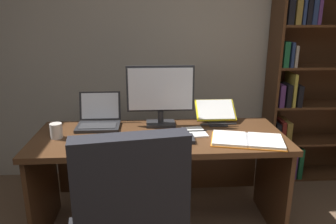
# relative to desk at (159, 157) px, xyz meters

# --- Properties ---
(wall_back) EXTENTS (5.30, 0.12, 2.80)m
(wall_back) POSITION_rel_desk_xyz_m (0.20, 0.91, 0.85)
(wall_back) COLOR #A89E8E
(wall_back) RESTS_ON ground
(desk) EXTENTS (1.77, 0.69, 0.75)m
(desk) POSITION_rel_desk_xyz_m (0.00, 0.00, 0.00)
(desk) COLOR #4C2D19
(desk) RESTS_ON ground
(bookshelf) EXTENTS (0.92, 0.31, 2.22)m
(bookshelf) POSITION_rel_desk_xyz_m (1.42, 0.69, 0.56)
(bookshelf) COLOR #4C2D19
(bookshelf) RESTS_ON ground
(monitor) EXTENTS (0.51, 0.16, 0.46)m
(monitor) POSITION_rel_desk_xyz_m (0.02, 0.14, 0.44)
(monitor) COLOR #232326
(monitor) RESTS_ON desk
(laptop) EXTENTS (0.32, 0.30, 0.24)m
(laptop) POSITION_rel_desk_xyz_m (-0.45, 0.15, 0.26)
(laptop) COLOR #232326
(laptop) RESTS_ON desk
(keyboard) EXTENTS (0.42, 0.15, 0.02)m
(keyboard) POSITION_rel_desk_xyz_m (0.02, -0.20, 0.22)
(keyboard) COLOR #232326
(keyboard) RESTS_ON desk
(computer_mouse) EXTENTS (0.06, 0.10, 0.04)m
(computer_mouse) POSITION_rel_desk_xyz_m (-0.28, -0.20, 0.22)
(computer_mouse) COLOR #232326
(computer_mouse) RESTS_ON desk
(reading_stand_with_book) EXTENTS (0.31, 0.24, 0.16)m
(reading_stand_with_book) POSITION_rel_desk_xyz_m (0.45, 0.19, 0.28)
(reading_stand_with_book) COLOR #232326
(reading_stand_with_book) RESTS_ON desk
(open_binder) EXTENTS (0.53, 0.38, 0.02)m
(open_binder) POSITION_rel_desk_xyz_m (0.58, -0.25, 0.22)
(open_binder) COLOR orange
(open_binder) RESTS_ON desk
(notepad) EXTENTS (0.17, 0.23, 0.01)m
(notepad) POSITION_rel_desk_xyz_m (0.25, -0.05, 0.21)
(notepad) COLOR white
(notepad) RESTS_ON desk
(pen) EXTENTS (0.14, 0.01, 0.01)m
(pen) POSITION_rel_desk_xyz_m (0.27, -0.05, 0.22)
(pen) COLOR black
(pen) RESTS_ON notepad
(coffee_mug) EXTENTS (0.08, 0.08, 0.10)m
(coffee_mug) POSITION_rel_desk_xyz_m (-0.71, -0.09, 0.26)
(coffee_mug) COLOR silver
(coffee_mug) RESTS_ON desk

